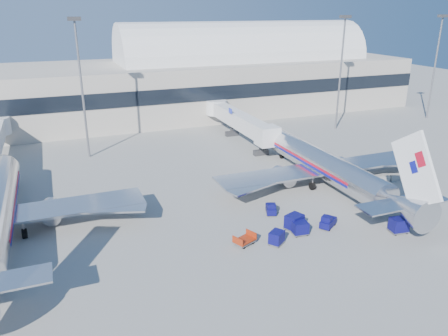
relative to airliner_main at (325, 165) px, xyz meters
name	(u,v)px	position (x,y,z in m)	size (l,w,h in m)	color
ground	(277,208)	(-10.00, -4.51, -2.93)	(260.00, 260.00, 0.00)	gray
terminal	(104,86)	(-23.60, 51.46, 4.60)	(170.00, 28.15, 21.00)	#B2AA9E
airliner_main	(325,165)	(0.00, 0.00, 0.00)	(32.00, 37.26, 12.07)	silver
jetbridge_near	(236,119)	(-2.40, 26.30, 1.00)	(4.40, 27.50, 6.25)	silver
mast_west	(80,69)	(-30.00, 25.49, 11.87)	(2.00, 1.20, 22.60)	slate
mast_east	(342,57)	(20.00, 25.49, 11.87)	(2.00, 1.20, 22.60)	slate
mast_far_east	(437,52)	(45.00, 25.49, 11.87)	(2.00, 1.20, 22.60)	slate
barrier_near	(381,180)	(8.00, -2.51, -2.48)	(3.00, 0.55, 0.90)	#9E9E96
barrier_mid	(399,177)	(11.30, -2.51, -2.48)	(3.00, 0.55, 0.90)	#9E9E96
barrier_far	(416,174)	(14.60, -2.51, -2.48)	(3.00, 0.55, 0.90)	#9E9E96
tug_lead	(328,222)	(-7.06, -11.23, -2.21)	(2.68, 2.35, 1.57)	#0A0A4B
tug_right	(390,202)	(3.35, -9.68, -2.19)	(2.54, 2.67, 1.61)	#0A0A4B
tug_left	(271,208)	(-11.45, -5.59, -2.25)	(1.90, 2.54, 1.49)	#0A0A4B
cart_train_a	(294,222)	(-10.89, -10.20, -1.97)	(2.46, 2.19, 1.79)	#0A0A4B
cart_train_b	(300,228)	(-10.89, -11.53, -2.11)	(1.86, 1.49, 1.53)	#0A0A4B
cart_train_c	(277,237)	(-14.34, -12.44, -2.13)	(2.13, 2.04, 1.49)	#0A0A4B
cart_solo_near	(399,225)	(-0.34, -15.19, -2.01)	(2.14, 1.74, 1.72)	#0A0A4B
cart_solo_far	(421,196)	(8.05, -9.95, -1.99)	(2.20, 1.80, 1.76)	#0A0A4B
cart_open_red	(245,241)	(-17.53, -11.21, -2.50)	(2.66, 2.31, 0.60)	slate
ramp_worker	(427,211)	(5.26, -13.73, -1.99)	(0.69, 0.45, 1.88)	#E5F519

